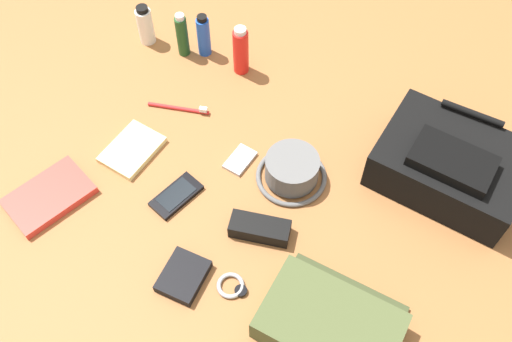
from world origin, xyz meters
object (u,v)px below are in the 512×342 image
object	(u,v)px
bucket_hat	(292,170)
media_player	(240,160)
deodorant_spray	(204,36)
cell_phone	(176,196)
toothpaste_tube	(145,25)
toiletry_pouch	(331,324)
shampoo_bottle	(182,35)
notepad	(132,150)
sunscreen_spray	(241,51)
sunglasses_case	(260,229)
backpack	(450,165)
paperback_novel	(49,196)
wallet	(183,276)
toothbrush	(182,108)
wristwatch	(232,286)

from	to	relation	value
bucket_hat	media_player	bearing A→B (deg)	-173.08
deodorant_spray	cell_phone	distance (m)	0.50
toothpaste_tube	cell_phone	size ratio (longest dim) A/B	0.89
toiletry_pouch	shampoo_bottle	distance (m)	0.90
shampoo_bottle	notepad	bearing A→B (deg)	-79.14
sunscreen_spray	sunglasses_case	xyz separation A→B (m)	(0.29, -0.44, -0.05)
shampoo_bottle	backpack	bearing A→B (deg)	-4.92
paperback_novel	deodorant_spray	bearing A→B (deg)	82.57
toothpaste_tube	notepad	distance (m)	0.41
bucket_hat	shampoo_bottle	world-z (taller)	shampoo_bottle
backpack	wallet	size ratio (longest dim) A/B	3.21
deodorant_spray	sunscreen_spray	distance (m)	0.13
notepad	media_player	bearing A→B (deg)	26.37
paperback_novel	wallet	size ratio (longest dim) A/B	2.08
toiletry_pouch	toothbrush	world-z (taller)	toiletry_pouch
toothpaste_tube	deodorant_spray	size ratio (longest dim) A/B	0.92
sunscreen_spray	bucket_hat	bearing A→B (deg)	-42.45
toiletry_pouch	wristwatch	distance (m)	0.23
backpack	paperback_novel	world-z (taller)	backpack
media_player	toiletry_pouch	bearing A→B (deg)	-37.71
cell_phone	sunglasses_case	distance (m)	0.23
toiletry_pouch	toothpaste_tube	size ratio (longest dim) A/B	2.29
sunscreen_spray	wristwatch	xyz separation A→B (m)	(0.30, -0.58, -0.07)
sunscreen_spray	notepad	bearing A→B (deg)	-105.83
wristwatch	toothbrush	size ratio (longest dim) A/B	0.43
backpack	sunscreen_spray	bearing A→B (deg)	171.97
shampoo_bottle	media_player	distance (m)	0.42
bucket_hat	toothpaste_tube	bearing A→B (deg)	158.09
toothpaste_tube	media_player	distance (m)	0.52
wristwatch	toothbrush	world-z (taller)	toothbrush
backpack	notepad	world-z (taller)	backpack
toothbrush	media_player	bearing A→B (deg)	-18.60
toiletry_pouch	sunscreen_spray	xyz separation A→B (m)	(-0.53, 0.57, 0.04)
wristwatch	wallet	distance (m)	0.11
wallet	sunglasses_case	distance (m)	0.21
bucket_hat	notepad	xyz separation A→B (m)	(-0.40, -0.12, -0.02)
backpack	shampoo_bottle	distance (m)	0.80
bucket_hat	cell_phone	xyz separation A→B (m)	(-0.22, -0.18, -0.03)
shampoo_bottle	notepad	size ratio (longest dim) A/B	0.94
sunscreen_spray	paperback_novel	distance (m)	0.63
wristwatch	sunscreen_spray	bearing A→B (deg)	117.10
deodorant_spray	paperback_novel	size ratio (longest dim) A/B	0.59
toothpaste_tube	cell_phone	bearing A→B (deg)	-48.97
media_player	notepad	xyz separation A→B (m)	(-0.26, -0.10, 0.00)
cell_phone	notepad	world-z (taller)	notepad
toothbrush	notepad	bearing A→B (deg)	-102.53
toothpaste_tube	wallet	distance (m)	0.77
backpack	media_player	xyz separation A→B (m)	(-0.47, -0.19, -0.06)
backpack	sunscreen_spray	distance (m)	0.63
cell_phone	backpack	bearing A→B (deg)	32.66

